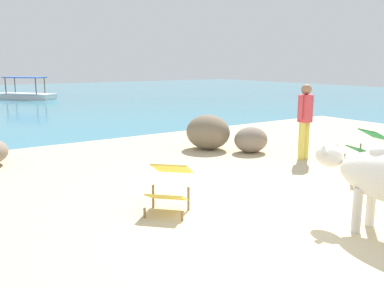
% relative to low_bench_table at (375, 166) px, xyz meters
% --- Properties ---
extents(sand_beach, '(18.00, 14.00, 0.04)m').
position_rel_low_bench_table_xyz_m(sand_beach, '(-2.10, -0.41, -0.34)').
color(sand_beach, '#CCB78E').
rests_on(sand_beach, ground).
extents(water_surface, '(60.00, 36.00, 0.03)m').
position_rel_low_bench_table_xyz_m(water_surface, '(-2.10, 21.59, -0.36)').
color(water_surface, teal).
rests_on(water_surface, ground).
extents(low_bench_table, '(0.78, 0.48, 0.38)m').
position_rel_low_bench_table_xyz_m(low_bench_table, '(0.00, 0.00, 0.00)').
color(low_bench_table, olive).
rests_on(low_bench_table, sand_beach).
extents(bottle, '(0.07, 0.07, 0.30)m').
position_rel_low_bench_table_xyz_m(bottle, '(0.02, -0.04, 0.18)').
color(bottle, '#2D6B38').
rests_on(bottle, low_bench_table).
extents(deck_chair_near, '(0.92, 0.92, 0.68)m').
position_rel_low_bench_table_xyz_m(deck_chair_near, '(-3.56, 0.89, 0.06)').
color(deck_chair_near, olive).
rests_on(deck_chair_near, sand_beach).
extents(deck_chair_far, '(0.87, 0.70, 0.68)m').
position_rel_low_bench_table_xyz_m(deck_chair_far, '(1.42, 1.05, 0.06)').
color(deck_chair_far, olive).
rests_on(deck_chair_far, sand_beach).
extents(person_standing, '(0.50, 0.32, 1.62)m').
position_rel_low_bench_table_xyz_m(person_standing, '(0.47, 1.96, 0.63)').
color(person_standing, '#DBC64C').
rests_on(person_standing, sand_beach).
extents(shore_rock_large, '(1.29, 1.37, 0.84)m').
position_rel_low_bench_table_xyz_m(shore_rock_large, '(-0.62, 3.97, 0.10)').
color(shore_rock_large, '#756651').
rests_on(shore_rock_large, sand_beach).
extents(shore_rock_medium, '(0.93, 0.85, 0.60)m').
position_rel_low_bench_table_xyz_m(shore_rock_medium, '(-0.01, 3.11, -0.02)').
color(shore_rock_medium, gray).
rests_on(shore_rock_medium, sand_beach).
extents(boat_white, '(3.15, 3.62, 1.29)m').
position_rel_low_bench_table_xyz_m(boat_white, '(-0.91, 21.83, -0.07)').
color(boat_white, white).
rests_on(boat_white, water_surface).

